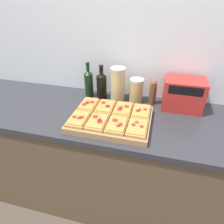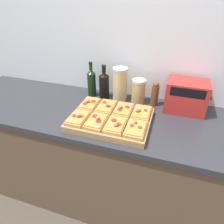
# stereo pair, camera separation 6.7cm
# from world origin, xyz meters

# --- Properties ---
(wall_back) EXTENTS (6.00, 0.06, 2.50)m
(wall_back) POSITION_xyz_m (0.00, 0.67, 1.25)
(wall_back) COLOR silver
(wall_back) RESTS_ON ground_plane
(kitchen_counter) EXTENTS (2.63, 0.67, 0.91)m
(kitchen_counter) POSITION_xyz_m (0.00, 0.32, 0.46)
(kitchen_counter) COLOR brown
(kitchen_counter) RESTS_ON ground_plane
(cutting_board) EXTENTS (0.51, 0.38, 0.04)m
(cutting_board) POSITION_xyz_m (-0.04, 0.22, 0.93)
(cutting_board) COLOR #A37A4C
(cutting_board) RESTS_ON kitchen_counter
(pizza_slice_back_left) EXTENTS (0.11, 0.17, 0.06)m
(pizza_slice_back_left) POSITION_xyz_m (-0.23, 0.31, 0.97)
(pizza_slice_back_left) COLOR tan
(pizza_slice_back_left) RESTS_ON cutting_board
(pizza_slice_back_midleft) EXTENTS (0.11, 0.17, 0.05)m
(pizza_slice_back_midleft) POSITION_xyz_m (-0.11, 0.31, 0.96)
(pizza_slice_back_midleft) COLOR tan
(pizza_slice_back_midleft) RESTS_ON cutting_board
(pizza_slice_back_midright) EXTENTS (0.11, 0.17, 0.06)m
(pizza_slice_back_midright) POSITION_xyz_m (0.02, 0.31, 0.97)
(pizza_slice_back_midright) COLOR tan
(pizza_slice_back_midright) RESTS_ON cutting_board
(pizza_slice_back_right) EXTENTS (0.11, 0.17, 0.05)m
(pizza_slice_back_right) POSITION_xyz_m (0.14, 0.31, 0.96)
(pizza_slice_back_right) COLOR tan
(pizza_slice_back_right) RESTS_ON cutting_board
(pizza_slice_front_left) EXTENTS (0.11, 0.17, 0.05)m
(pizza_slice_front_left) POSITION_xyz_m (-0.23, 0.13, 0.96)
(pizza_slice_front_left) COLOR tan
(pizza_slice_front_left) RESTS_ON cutting_board
(pizza_slice_front_midleft) EXTENTS (0.11, 0.17, 0.05)m
(pizza_slice_front_midleft) POSITION_xyz_m (-0.11, 0.13, 0.96)
(pizza_slice_front_midleft) COLOR tan
(pizza_slice_front_midleft) RESTS_ON cutting_board
(pizza_slice_front_midright) EXTENTS (0.11, 0.17, 0.05)m
(pizza_slice_front_midright) POSITION_xyz_m (0.02, 0.13, 0.96)
(pizza_slice_front_midright) COLOR tan
(pizza_slice_front_midright) RESTS_ON cutting_board
(pizza_slice_front_right) EXTENTS (0.11, 0.17, 0.05)m
(pizza_slice_front_right) POSITION_xyz_m (0.14, 0.13, 0.96)
(pizza_slice_front_right) COLOR tan
(pizza_slice_front_right) RESTS_ON cutting_board
(olive_oil_bottle) EXTENTS (0.07, 0.07, 0.28)m
(olive_oil_bottle) POSITION_xyz_m (-0.30, 0.53, 1.02)
(olive_oil_bottle) COLOR black
(olive_oil_bottle) RESTS_ON kitchen_counter
(wine_bottle) EXTENTS (0.08, 0.08, 0.26)m
(wine_bottle) POSITION_xyz_m (-0.20, 0.53, 1.02)
(wine_bottle) COLOR black
(wine_bottle) RESTS_ON kitchen_counter
(grain_jar_tall) EXTENTS (0.11, 0.11, 0.26)m
(grain_jar_tall) POSITION_xyz_m (-0.07, 0.53, 1.04)
(grain_jar_tall) COLOR tan
(grain_jar_tall) RESTS_ON kitchen_counter
(grain_jar_short) EXTENTS (0.10, 0.10, 0.18)m
(grain_jar_short) POSITION_xyz_m (0.07, 0.53, 1.00)
(grain_jar_short) COLOR tan
(grain_jar_short) RESTS_ON kitchen_counter
(pepper_mill) EXTENTS (0.05, 0.05, 0.18)m
(pepper_mill) POSITION_xyz_m (0.19, 0.53, 1.00)
(pepper_mill) COLOR brown
(pepper_mill) RESTS_ON kitchen_counter
(toaster_oven) EXTENTS (0.30, 0.19, 0.22)m
(toaster_oven) POSITION_xyz_m (0.40, 0.52, 1.02)
(toaster_oven) COLOR red
(toaster_oven) RESTS_ON kitchen_counter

